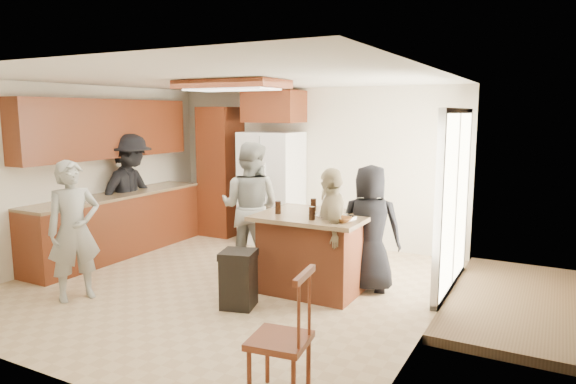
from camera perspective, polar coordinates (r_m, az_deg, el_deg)
The scene contains 12 objects.
person_front_left at distance 6.27m, azimuth -22.69°, elevation -3.98°, with size 0.58×0.42×1.59m, color gray.
person_behind_left at distance 6.84m, azimuth -4.22°, elevation -1.68°, with size 0.84×0.52×1.73m, color gray.
person_behind_right at distance 6.13m, azimuth 9.07°, elevation -4.02°, with size 0.74×0.48×1.51m, color black.
person_side_right at distance 5.87m, azimuth 4.81°, elevation -4.59°, with size 0.88×0.45×1.50m, color tan.
person_counter at distance 8.15m, azimuth -17.07°, elevation -0.10°, with size 1.16×0.54×1.80m, color black.
left_cabinetry at distance 8.01m, azimuth -18.70°, elevation 0.08°, with size 0.64×3.00×2.30m.
back_wall_units at distance 8.74m, azimuth -6.05°, elevation 4.00°, with size 1.80×0.60×2.45m.
refrigerator at distance 8.31m, azimuth -1.82°, elevation 0.46°, with size 0.90×0.76×1.80m.
kitchen_island at distance 6.13m, azimuth 2.88°, elevation -6.65°, with size 1.28×1.03×0.93m.
island_items at distance 5.84m, azimuth 4.57°, elevation -2.48°, with size 1.00×0.65×0.15m.
trash_bin at distance 5.68m, azimuth -5.51°, elevation -9.57°, with size 0.44×0.44×0.63m.
spindle_chair at distance 3.92m, azimuth -0.65°, elevation -16.17°, with size 0.47×0.47×0.99m.
Camera 1 is at (3.54, -5.01, 2.11)m, focal length 32.00 mm.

